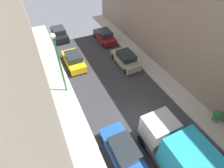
{
  "coord_description": "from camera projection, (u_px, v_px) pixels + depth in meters",
  "views": [
    {
      "loc": [
        -5.67,
        -6.33,
        12.07
      ],
      "look_at": [
        -0.39,
        4.71,
        0.5
      ],
      "focal_mm": 27.5,
      "sensor_mm": 36.0,
      "label": 1
    }
  ],
  "objects": [
    {
      "name": "delivery_truck",
      "position": [
        186.0,
        163.0,
        10.04
      ],
      "size": [
        2.26,
        6.6,
        3.38
      ],
      "color": "#4C4C51",
      "rests_on": "ground"
    },
    {
      "name": "ground",
      "position": [
        141.0,
        122.0,
        14.22
      ],
      "size": [
        32.0,
        32.0,
        0.0
      ],
      "primitive_type": "plane",
      "color": "#2D2D33"
    },
    {
      "name": "lamp_post",
      "position": [
        58.0,
        57.0,
        14.06
      ],
      "size": [
        0.44,
        0.44,
        5.96
      ],
      "color": "#26723F",
      "rests_on": "sidewalk_left"
    },
    {
      "name": "parked_car_left_3",
      "position": [
        59.0,
        33.0,
        24.04
      ],
      "size": [
        1.78,
        4.2,
        1.57
      ],
      "color": "black",
      "rests_on": "ground"
    },
    {
      "name": "parked_car_left_1",
      "position": [
        123.0,
        151.0,
        11.67
      ],
      "size": [
        1.78,
        4.2,
        1.57
      ],
      "color": "#194799",
      "rests_on": "ground"
    },
    {
      "name": "sidewalk_right",
      "position": [
        187.0,
        102.0,
        15.73
      ],
      "size": [
        2.0,
        44.0,
        0.15
      ],
      "primitive_type": "cube",
      "color": "#A8A399",
      "rests_on": "ground"
    },
    {
      "name": "parked_car_right_2",
      "position": [
        126.0,
        59.0,
        19.54
      ],
      "size": [
        1.78,
        4.2,
        1.57
      ],
      "color": "gray",
      "rests_on": "ground"
    },
    {
      "name": "sidewalk_left",
      "position": [
        83.0,
        146.0,
        12.6
      ],
      "size": [
        2.0,
        44.0,
        0.15
      ],
      "primitive_type": "cube",
      "color": "#A8A399",
      "rests_on": "ground"
    },
    {
      "name": "parked_car_left_2",
      "position": [
        74.0,
        60.0,
        19.39
      ],
      "size": [
        1.78,
        4.2,
        1.57
      ],
      "color": "gold",
      "rests_on": "ground"
    },
    {
      "name": "potted_plant_0",
      "position": [
        218.0,
        116.0,
        13.78
      ],
      "size": [
        0.73,
        0.73,
        1.05
      ],
      "color": "slate",
      "rests_on": "sidewalk_right"
    },
    {
      "name": "parked_car_right_3",
      "position": [
        104.0,
        36.0,
        23.46
      ],
      "size": [
        1.78,
        4.2,
        1.57
      ],
      "color": "maroon",
      "rests_on": "ground"
    }
  ]
}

